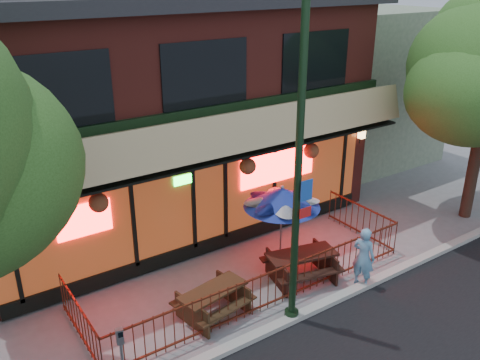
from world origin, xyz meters
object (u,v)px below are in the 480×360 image
at_px(parking_meter_near, 121,351).
at_px(picnic_table_left, 213,298).
at_px(patio_umbrella, 282,197).
at_px(pedestrian, 363,257).
at_px(picnic_table_right, 301,262).
at_px(street_light, 297,192).

bearing_deg(parking_meter_near, picnic_table_left, 22.98).
xyz_separation_m(picnic_table_left, parking_meter_near, (-2.59, -1.10, 0.56)).
bearing_deg(picnic_table_left, parking_meter_near, -157.02).
xyz_separation_m(patio_umbrella, pedestrian, (1.05, -1.96, -1.15)).
relative_size(pedestrian, parking_meter_near, 1.07).
bearing_deg(pedestrian, picnic_table_right, 28.93).
bearing_deg(patio_umbrella, pedestrian, -61.95).
bearing_deg(parking_meter_near, pedestrian, 0.46).
bearing_deg(pedestrian, street_light, 74.13).
bearing_deg(picnic_table_left, pedestrian, -15.79).
height_order(picnic_table_left, parking_meter_near, parking_meter_near).
bearing_deg(parking_meter_near, street_light, -0.04).
height_order(picnic_table_left, picnic_table_right, picnic_table_right).
height_order(street_light, parking_meter_near, street_light).
xyz_separation_m(picnic_table_right, patio_umbrella, (0.04, 0.91, 1.45)).
xyz_separation_m(street_light, picnic_table_left, (-1.41, 1.10, -2.70)).
xyz_separation_m(street_light, picnic_table_right, (1.21, 1.10, -2.65)).
height_order(street_light, picnic_table_right, street_light).
distance_m(picnic_table_left, parking_meter_near, 2.87).
bearing_deg(picnic_table_right, parking_meter_near, -168.09).
bearing_deg(patio_umbrella, picnic_table_left, -161.06).
bearing_deg(parking_meter_near, patio_umbrella, 20.96).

